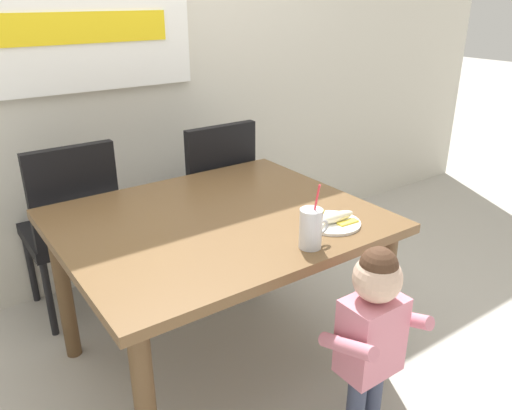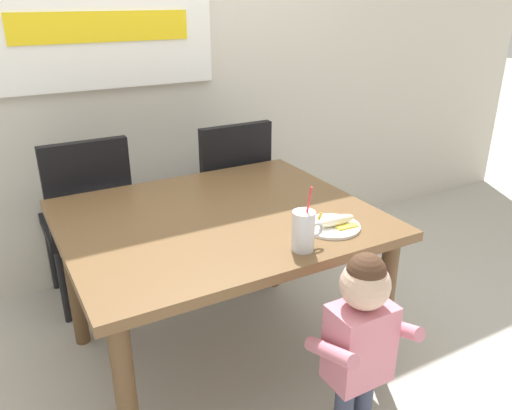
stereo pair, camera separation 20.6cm
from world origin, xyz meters
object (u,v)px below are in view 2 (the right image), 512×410
object	(u,v)px
dining_chair_left	(88,214)
dining_chair_right	(228,191)
dining_table	(219,235)
milk_cup	(303,233)
toddler_standing	(360,335)
peeled_banana	(336,221)
snack_plate	(331,226)

from	to	relation	value
dining_chair_left	dining_chair_right	world-z (taller)	same
dining_table	dining_chair_right	distance (m)	0.82
dining_table	milk_cup	xyz separation A→B (m)	(0.14, -0.43, 0.16)
dining_chair_left	milk_cup	size ratio (longest dim) A/B	3.82
dining_chair_left	toddler_standing	size ratio (longest dim) A/B	1.15
toddler_standing	peeled_banana	bearing A→B (deg)	67.27
milk_cup	peeled_banana	world-z (taller)	milk_cup
dining_table	dining_chair_left	world-z (taller)	dining_chair_left
dining_table	peeled_banana	size ratio (longest dim) A/B	7.33
dining_chair_left	toddler_standing	distance (m)	1.59
dining_table	toddler_standing	world-z (taller)	toddler_standing
dining_table	dining_chair_right	bearing A→B (deg)	61.35
dining_chair_left	peeled_banana	world-z (taller)	dining_chair_left
snack_plate	toddler_standing	bearing A→B (deg)	-110.14
dining_table	toddler_standing	distance (m)	0.74
milk_cup	toddler_standing	bearing A→B (deg)	-76.20
dining_chair_right	peeled_banana	xyz separation A→B (m)	(-0.04, -1.06, 0.24)
toddler_standing	dining_table	bearing A→B (deg)	106.24
snack_plate	milk_cup	bearing A→B (deg)	-153.73
dining_table	dining_chair_left	xyz separation A→B (m)	(-0.40, 0.77, -0.11)
dining_chair_right	milk_cup	size ratio (longest dim) A/B	3.82
peeled_banana	milk_cup	bearing A→B (deg)	-157.79
toddler_standing	snack_plate	distance (m)	0.46
dining_chair_left	toddler_standing	xyz separation A→B (m)	(0.60, -1.47, -0.02)
peeled_banana	snack_plate	bearing A→B (deg)	142.43
peeled_banana	dining_chair_left	bearing A→B (deg)	123.94
dining_chair_left	snack_plate	world-z (taller)	dining_chair_left
dining_chair_right	peeled_banana	world-z (taller)	dining_chair_right
toddler_standing	milk_cup	distance (m)	0.40
dining_chair_left	peeled_banana	xyz separation A→B (m)	(0.75, -1.12, 0.24)
dining_chair_right	milk_cup	bearing A→B (deg)	77.57
dining_chair_left	peeled_banana	bearing A→B (deg)	123.94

